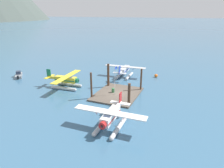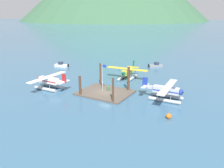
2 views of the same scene
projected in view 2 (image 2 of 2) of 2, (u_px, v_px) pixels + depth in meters
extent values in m
plane|color=#38607F|center=(105.00, 93.00, 45.14)|extent=(1200.00, 1200.00, 0.00)
cube|color=brown|center=(105.00, 92.00, 45.10)|extent=(10.27, 8.15, 0.30)
cylinder|color=#4C3323|center=(80.00, 86.00, 43.23)|extent=(0.49, 0.49, 4.03)
cylinder|color=#4C3323|center=(113.00, 91.00, 39.47)|extent=(0.37, 0.37, 4.75)
cylinder|color=#4C3323|center=(100.00, 74.00, 49.24)|extent=(0.38, 0.38, 5.13)
cylinder|color=#4C3323|center=(128.00, 79.00, 45.58)|extent=(0.52, 0.52, 5.18)
cylinder|color=silver|center=(102.00, 78.00, 44.75)|extent=(0.08, 0.08, 5.63)
cube|color=#1E3DB2|center=(104.00, 66.00, 43.79)|extent=(0.90, 0.03, 0.56)
sphere|color=gold|center=(102.00, 64.00, 43.88)|extent=(0.10, 0.10, 0.10)
cylinder|color=#33663D|center=(108.00, 89.00, 45.65)|extent=(0.58, 0.58, 0.88)
torus|color=#33663D|center=(108.00, 89.00, 45.65)|extent=(0.62, 0.62, 0.04)
sphere|color=orange|center=(169.00, 116.00, 34.13)|extent=(0.85, 0.85, 0.85)
cylinder|color=#B7BABF|center=(45.00, 89.00, 46.61)|extent=(5.61, 0.76, 0.64)
sphere|color=#B7BABF|center=(36.00, 87.00, 47.88)|extent=(0.64, 0.64, 0.64)
cylinder|color=#B7BABF|center=(54.00, 86.00, 48.70)|extent=(5.61, 0.76, 0.64)
sphere|color=#B7BABF|center=(44.00, 84.00, 49.97)|extent=(0.64, 0.64, 0.64)
cylinder|color=#B7BABF|center=(41.00, 85.00, 46.95)|extent=(0.10, 0.10, 0.70)
cylinder|color=#B7BABF|center=(49.00, 87.00, 45.86)|extent=(0.10, 0.10, 0.70)
cylinder|color=#B7BABF|center=(49.00, 82.00, 49.04)|extent=(0.10, 0.10, 0.70)
cylinder|color=#B7BABF|center=(58.00, 84.00, 47.96)|extent=(0.10, 0.10, 0.70)
cube|color=white|center=(49.00, 80.00, 47.16)|extent=(4.83, 1.35, 1.20)
cube|color=#B21E1E|center=(49.00, 81.00, 47.20)|extent=(4.73, 1.36, 0.24)
cube|color=#283347|center=(45.00, 78.00, 47.55)|extent=(1.12, 1.08, 0.56)
cube|color=white|center=(48.00, 77.00, 47.10)|extent=(1.63, 10.43, 0.14)
cylinder|color=#B21E1E|center=(40.00, 81.00, 45.36)|extent=(0.09, 0.62, 0.84)
cylinder|color=#B21E1E|center=(55.00, 76.00, 49.04)|extent=(0.09, 0.62, 0.84)
cylinder|color=#B21E1E|center=(40.00, 79.00, 48.39)|extent=(0.62, 0.97, 0.96)
cone|color=black|center=(38.00, 78.00, 48.59)|extent=(0.36, 0.37, 0.36)
cube|color=white|center=(61.00, 82.00, 45.66)|extent=(2.21, 0.49, 0.56)
cube|color=#B21E1E|center=(64.00, 79.00, 45.00)|extent=(1.00, 0.14, 1.90)
cube|color=white|center=(64.00, 82.00, 45.27)|extent=(0.87, 3.22, 0.10)
cylinder|color=#B7BABF|center=(132.00, 78.00, 54.51)|extent=(1.07, 5.63, 0.64)
sphere|color=#B7BABF|center=(128.00, 81.00, 52.10)|extent=(0.64, 0.64, 0.64)
cylinder|color=#B7BABF|center=(123.00, 77.00, 55.53)|extent=(1.07, 5.63, 0.64)
sphere|color=#B7BABF|center=(118.00, 80.00, 53.11)|extent=(0.64, 0.64, 0.64)
cylinder|color=#B7BABF|center=(131.00, 77.00, 53.28)|extent=(0.10, 0.10, 0.70)
cylinder|color=#B7BABF|center=(134.00, 74.00, 55.34)|extent=(0.10, 0.10, 0.70)
cylinder|color=#B7BABF|center=(121.00, 76.00, 54.29)|extent=(0.10, 0.10, 0.70)
cylinder|color=#B7BABF|center=(125.00, 73.00, 56.36)|extent=(0.10, 0.10, 0.70)
cube|color=yellow|center=(128.00, 71.00, 54.53)|extent=(1.61, 4.88, 1.20)
cube|color=#196B47|center=(128.00, 72.00, 54.56)|extent=(1.62, 4.79, 0.24)
cube|color=#283347|center=(126.00, 71.00, 53.50)|extent=(1.14, 1.18, 0.56)
cube|color=yellow|center=(127.00, 69.00, 54.07)|extent=(10.48, 2.20, 0.14)
cylinder|color=#196B47|center=(136.00, 71.00, 53.28)|extent=(0.63, 0.13, 0.84)
cylinder|color=#196B47|center=(119.00, 69.00, 55.06)|extent=(0.63, 0.13, 0.84)
cylinder|color=#196B47|center=(123.00, 74.00, 52.20)|extent=(1.00, 0.67, 0.96)
cone|color=black|center=(123.00, 74.00, 51.81)|extent=(0.39, 0.38, 0.36)
cube|color=yellow|center=(132.00, 68.00, 57.30)|extent=(0.61, 2.23, 0.56)
cube|color=#196B47|center=(133.00, 64.00, 57.82)|extent=(0.20, 1.01, 1.90)
cube|color=yellow|center=(133.00, 67.00, 57.96)|extent=(3.25, 1.05, 0.10)
cylinder|color=#B7BABF|center=(167.00, 96.00, 42.72)|extent=(5.62, 0.89, 0.64)
sphere|color=#B7BABF|center=(182.00, 98.00, 41.50)|extent=(0.64, 0.64, 0.64)
cylinder|color=#B7BABF|center=(164.00, 100.00, 40.60)|extent=(5.62, 0.89, 0.64)
sphere|color=#B7BABF|center=(179.00, 103.00, 39.38)|extent=(0.64, 0.64, 0.64)
cylinder|color=#B7BABF|center=(174.00, 94.00, 41.99)|extent=(0.10, 0.10, 0.70)
cylinder|color=#B7BABF|center=(161.00, 92.00, 43.04)|extent=(0.10, 0.10, 0.70)
cylinder|color=#B7BABF|center=(171.00, 98.00, 39.87)|extent=(0.10, 0.10, 0.70)
cylinder|color=#B7BABF|center=(158.00, 96.00, 40.92)|extent=(0.10, 0.10, 0.70)
cube|color=silver|center=(166.00, 90.00, 41.17)|extent=(4.85, 1.45, 1.20)
cube|color=#1E389E|center=(166.00, 90.00, 41.20)|extent=(4.76, 1.47, 0.24)
cube|color=#283347|center=(172.00, 89.00, 40.60)|extent=(1.15, 1.10, 0.56)
cube|color=silver|center=(168.00, 87.00, 40.83)|extent=(1.86, 10.45, 0.14)
cylinder|color=#1E389E|center=(171.00, 85.00, 42.80)|extent=(0.11, 0.62, 0.84)
cylinder|color=#1E389E|center=(165.00, 92.00, 39.07)|extent=(0.11, 0.62, 0.84)
cylinder|color=#1E389E|center=(181.00, 92.00, 39.99)|extent=(0.64, 0.99, 0.96)
cone|color=black|center=(183.00, 93.00, 39.80)|extent=(0.37, 0.38, 0.36)
cube|color=silver|center=(149.00, 87.00, 42.55)|extent=(2.22, 0.54, 0.56)
cube|color=#1E389E|center=(145.00, 82.00, 42.68)|extent=(1.00, 0.16, 1.90)
cube|color=silver|center=(145.00, 86.00, 42.86)|extent=(0.94, 3.23, 0.10)
cube|color=silver|center=(62.00, 66.00, 67.50)|extent=(4.41, 2.28, 0.70)
sphere|color=silver|center=(56.00, 65.00, 68.14)|extent=(0.70, 0.70, 0.70)
cube|color=#283347|center=(61.00, 63.00, 67.37)|extent=(1.39, 1.31, 0.80)
cube|color=black|center=(68.00, 65.00, 66.74)|extent=(0.38, 0.42, 0.80)
cube|color=gray|center=(156.00, 66.00, 67.12)|extent=(4.12, 3.93, 0.70)
sphere|color=gray|center=(162.00, 66.00, 67.55)|extent=(0.70, 0.70, 0.70)
cube|color=#283347|center=(157.00, 63.00, 66.95)|extent=(1.63, 1.62, 0.80)
cube|color=black|center=(149.00, 65.00, 66.57)|extent=(0.48, 0.48, 0.80)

